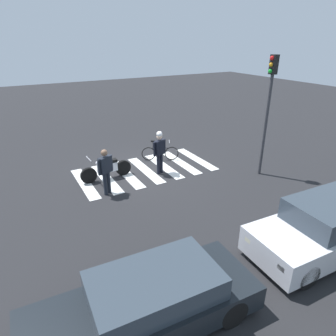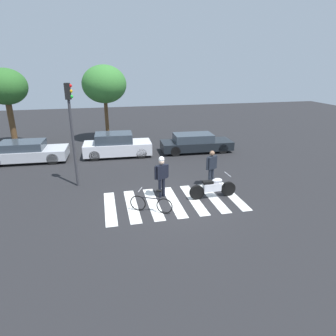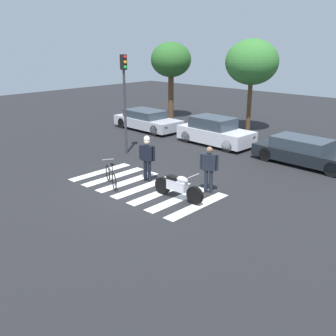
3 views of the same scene
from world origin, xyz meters
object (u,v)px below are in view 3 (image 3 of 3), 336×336
object	(u,v)px
officer_by_motorcycle	(147,155)
car_white_van	(215,132)
car_black_suv	(304,152)
police_motorcycle	(178,187)
traffic_light_pole	(125,90)
leaning_bicycle	(111,176)
car_silver_sedan	(147,120)
officer_on_foot	(209,166)

from	to	relation	value
officer_by_motorcycle	car_white_van	size ratio (longest dim) A/B	0.44
officer_by_motorcycle	car_black_suv	bearing A→B (deg)	60.41
police_motorcycle	traffic_light_pole	world-z (taller)	traffic_light_pole
officer_by_motorcycle	car_black_suv	world-z (taller)	officer_by_motorcycle
police_motorcycle	leaning_bicycle	xyz separation A→B (m)	(-2.87, -0.74, -0.09)
leaning_bicycle	car_white_van	xyz separation A→B (m)	(-0.84, 7.94, 0.33)
leaning_bicycle	traffic_light_pole	distance (m)	5.37
leaning_bicycle	car_silver_sedan	xyz separation A→B (m)	(-6.23, 8.03, 0.24)
leaning_bicycle	car_black_suv	bearing A→B (deg)	60.69
officer_on_foot	car_black_suv	world-z (taller)	officer_on_foot
leaning_bicycle	officer_by_motorcycle	world-z (taller)	officer_by_motorcycle
leaning_bicycle	car_silver_sedan	distance (m)	10.17
car_white_van	police_motorcycle	bearing A→B (deg)	-62.76
officer_on_foot	traffic_light_pole	world-z (taller)	traffic_light_pole
car_white_van	car_black_suv	size ratio (longest dim) A/B	0.90
police_motorcycle	car_black_suv	size ratio (longest dim) A/B	0.45
traffic_light_pole	car_white_van	bearing A→B (deg)	64.28
leaning_bicycle	car_black_suv	xyz separation A→B (m)	(4.36, 7.76, 0.23)
leaning_bicycle	officer_on_foot	world-z (taller)	officer_on_foot
leaning_bicycle	car_silver_sedan	size ratio (longest dim) A/B	0.34
officer_on_foot	car_white_van	bearing A→B (deg)	124.65
police_motorcycle	traffic_light_pole	distance (m)	7.02
officer_by_motorcycle	car_silver_sedan	distance (m)	9.66
car_black_suv	officer_by_motorcycle	bearing A→B (deg)	-119.59
police_motorcycle	car_white_van	bearing A→B (deg)	117.24
traffic_light_pole	officer_on_foot	bearing A→B (deg)	-13.00
officer_by_motorcycle	traffic_light_pole	size ratio (longest dim) A/B	0.39
car_silver_sedan	car_white_van	bearing A→B (deg)	-0.98
car_black_suv	police_motorcycle	bearing A→B (deg)	-101.94
leaning_bicycle	officer_by_motorcycle	distance (m)	1.66
leaning_bicycle	police_motorcycle	bearing A→B (deg)	14.40
car_black_suv	traffic_light_pole	distance (m)	8.91
leaning_bicycle	officer_on_foot	xyz separation A→B (m)	(3.27, 2.00, 0.65)
car_white_van	leaning_bicycle	bearing A→B (deg)	-83.97
car_silver_sedan	officer_on_foot	bearing A→B (deg)	-32.44
police_motorcycle	car_silver_sedan	world-z (taller)	car_silver_sedan
leaning_bicycle	traffic_light_pole	world-z (taller)	traffic_light_pole
officer_on_foot	car_silver_sedan	world-z (taller)	officer_on_foot
car_silver_sedan	traffic_light_pole	world-z (taller)	traffic_light_pole
traffic_light_pole	officer_by_motorcycle	bearing A→B (deg)	-29.93
officer_on_foot	car_white_van	size ratio (longest dim) A/B	0.41
car_white_van	car_black_suv	world-z (taller)	car_white_van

